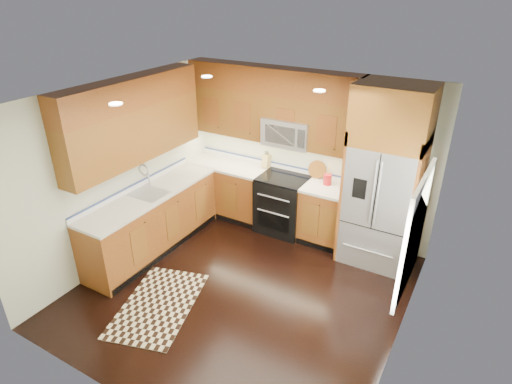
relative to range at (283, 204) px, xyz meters
The scene contains 16 objects.
ground 1.75m from the range, 81.47° to the right, with size 4.00×4.00×0.00m, color black.
wall_back 0.93m from the range, 53.04° to the left, with size 4.00×0.02×2.60m, color beige.
wall_left 2.56m from the range, 136.38° to the right, with size 0.02×4.00×2.60m, color beige.
wall_right 2.92m from the range, 36.55° to the right, with size 0.02×4.00×2.60m, color beige.
window 2.83m from the range, 33.39° to the right, with size 0.04×1.10×1.30m.
base_cabinets 1.25m from the range, 141.90° to the right, with size 2.85×3.00×0.90m.
countertop 1.16m from the range, 142.09° to the right, with size 2.86×3.01×0.04m.
upper_cabinets 1.89m from the range, 147.22° to the right, with size 2.85×3.00×1.15m.
range is the anchor object (origin of this frame).
microwave 1.20m from the range, 90.19° to the left, with size 0.76×0.40×0.42m.
refrigerator 1.76m from the range, ahead, with size 0.98×0.75×2.60m.
sink_faucet 2.13m from the range, 135.87° to the right, with size 0.54×0.44×0.37m.
rug 2.55m from the range, 102.09° to the right, with size 0.86×1.43×0.01m, color black.
knife_block 0.77m from the range, 150.58° to the left, with size 0.10×0.14×0.28m.
utensil_crock 0.91m from the range, 10.36° to the left, with size 0.14×0.14×0.35m.
cutting_board 0.71m from the range, 31.19° to the left, with size 0.29×0.29×0.02m, color brown.
Camera 1 is at (2.44, -3.85, 3.74)m, focal length 30.00 mm.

